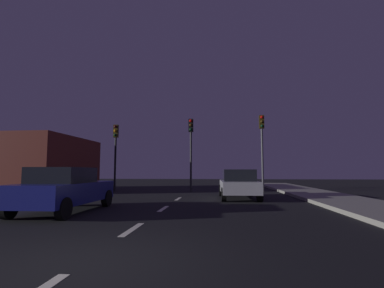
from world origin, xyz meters
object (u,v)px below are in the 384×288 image
at_px(traffic_signal_right, 262,138).
at_px(car_stopped_ahead, 238,184).
at_px(traffic_signal_left, 116,144).
at_px(traffic_signal_center, 191,140).
at_px(car_adjacent_lane, 65,189).

distance_m(traffic_signal_right, car_stopped_ahead, 5.82).
relative_size(traffic_signal_left, traffic_signal_center, 0.94).
relative_size(traffic_signal_right, car_stopped_ahead, 1.23).
bearing_deg(traffic_signal_left, car_adjacent_lane, -78.65).
relative_size(car_stopped_ahead, car_adjacent_lane, 0.96).
distance_m(traffic_signal_left, car_stopped_ahead, 9.81).
bearing_deg(car_stopped_ahead, traffic_signal_center, 121.58).
distance_m(traffic_signal_center, car_adjacent_lane, 10.91).
height_order(traffic_signal_left, car_stopped_ahead, traffic_signal_left).
bearing_deg(traffic_signal_right, traffic_signal_left, -179.99).
bearing_deg(traffic_signal_center, car_stopped_ahead, -58.42).
bearing_deg(traffic_signal_left, car_stopped_ahead, -29.73).
distance_m(traffic_signal_left, traffic_signal_right, 10.14).
bearing_deg(traffic_signal_center, car_adjacent_lane, -108.31).
distance_m(traffic_signal_center, car_stopped_ahead, 6.16).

